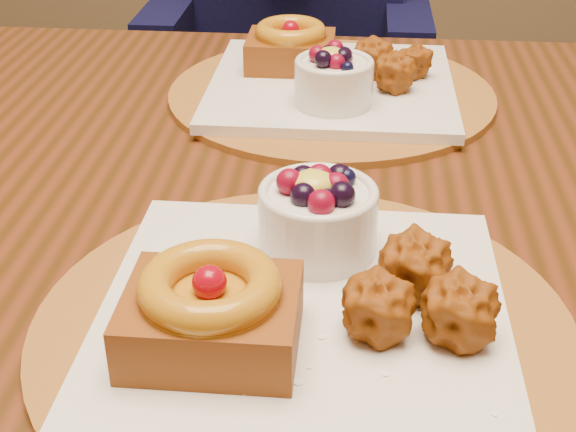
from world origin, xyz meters
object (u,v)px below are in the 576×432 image
Objects in this scene: place_setting_near at (300,297)px; place_setting_far at (330,79)px; dining_table at (319,253)px; chair_far at (285,113)px.

place_setting_near is 1.00× the size of place_setting_far.
place_setting_near is at bearing -90.76° from dining_table.
chair_far is at bearing 96.00° from place_setting_near.
dining_table is at bearing -64.78° from chair_far.
dining_table is 4.21× the size of place_setting_near.
place_setting_near is (-0.00, -0.21, 0.10)m from dining_table.
chair_far is at bearing 100.17° from place_setting_far.
dining_table is at bearing -89.37° from place_setting_far.
dining_table is 0.24m from place_setting_near.
place_setting_near is 1.10m from chair_far.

